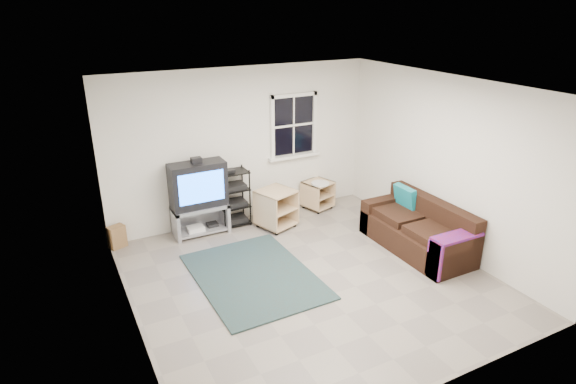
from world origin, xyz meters
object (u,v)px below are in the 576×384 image
side_table_right (317,193)px  sofa (419,231)px  tv_unit (198,192)px  side_table_left (274,207)px  av_rack (234,201)px

side_table_right → sofa: bearing=-74.4°
tv_unit → side_table_left: size_ratio=1.85×
tv_unit → av_rack: bearing=4.1°
tv_unit → sofa: size_ratio=0.71×
side_table_right → sofa: size_ratio=0.32×
side_table_left → tv_unit: bearing=164.8°
av_rack → side_table_right: size_ratio=1.72×
av_rack → sofa: (2.17, -2.10, -0.14)m
tv_unit → av_rack: 0.67m
tv_unit → sofa: 3.48m
side_table_left → sofa: (1.60, -1.73, -0.05)m
sofa → av_rack: bearing=136.0°
tv_unit → side_table_left: tv_unit is taller
av_rack → tv_unit: bearing=-175.9°
tv_unit → side_table_left: 1.28m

